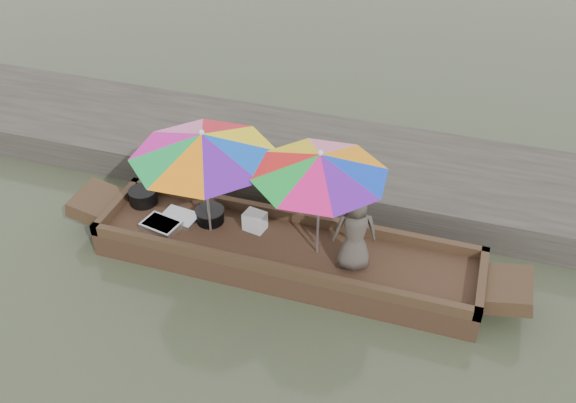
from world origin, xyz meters
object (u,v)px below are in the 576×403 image
(boat_hull, at_px, (286,255))
(vendor, at_px, (355,231))
(tray_scallop, at_px, (180,217))
(umbrella_bow, at_px, (206,183))
(tray_crayfish, at_px, (161,225))
(charcoal_grill, at_px, (210,216))
(supply_bag, at_px, (255,221))
(cooking_pot, at_px, (143,196))
(umbrella_stern, at_px, (319,204))

(boat_hull, relative_size, vendor, 4.56)
(tray_scallop, relative_size, umbrella_bow, 0.27)
(tray_crayfish, height_order, charcoal_grill, charcoal_grill)
(boat_hull, bearing_deg, supply_bag, 157.77)
(cooking_pot, distance_m, supply_bag, 1.72)
(charcoal_grill, height_order, umbrella_bow, umbrella_bow)
(boat_hull, relative_size, charcoal_grill, 13.49)
(tray_scallop, height_order, umbrella_stern, umbrella_stern)
(cooking_pot, xyz_separation_m, vendor, (3.14, -0.38, 0.45))
(umbrella_stern, bearing_deg, supply_bag, 167.54)
(cooking_pot, relative_size, umbrella_stern, 0.24)
(vendor, height_order, umbrella_stern, umbrella_stern)
(tray_scallop, height_order, supply_bag, supply_bag)
(umbrella_bow, bearing_deg, umbrella_stern, 0.00)
(cooking_pot, bearing_deg, umbrella_bow, -13.44)
(umbrella_bow, bearing_deg, cooking_pot, 166.56)
(supply_bag, xyz_separation_m, vendor, (1.42, -0.31, 0.43))
(umbrella_stern, bearing_deg, charcoal_grill, 173.74)
(boat_hull, xyz_separation_m, charcoal_grill, (-1.14, 0.17, 0.26))
(tray_crayfish, bearing_deg, charcoal_grill, 31.04)
(tray_scallop, distance_m, supply_bag, 1.07)
(umbrella_bow, relative_size, umbrella_stern, 1.11)
(cooking_pot, distance_m, umbrella_stern, 2.74)
(tray_scallop, height_order, vendor, vendor)
(charcoal_grill, height_order, supply_bag, supply_bag)
(cooking_pot, xyz_separation_m, charcoal_grill, (1.08, -0.10, -0.02))
(cooking_pot, height_order, charcoal_grill, cooking_pot)
(vendor, height_order, umbrella_bow, umbrella_bow)
(tray_crayfish, height_order, umbrella_bow, umbrella_bow)
(tray_crayfish, distance_m, supply_bag, 1.28)
(boat_hull, distance_m, supply_bag, 0.62)
(cooking_pot, distance_m, tray_crayfish, 0.67)
(supply_bag, bearing_deg, umbrella_stern, -12.46)
(supply_bag, bearing_deg, vendor, -12.21)
(cooking_pot, height_order, vendor, vendor)
(tray_crayfish, distance_m, tray_scallop, 0.30)
(cooking_pot, bearing_deg, umbrella_stern, -5.93)
(tray_scallop, relative_size, vendor, 0.45)
(boat_hull, xyz_separation_m, vendor, (0.92, -0.10, 0.73))
(boat_hull, height_order, tray_crayfish, tray_crayfish)
(charcoal_grill, xyz_separation_m, vendor, (2.06, -0.27, 0.47))
(supply_bag, distance_m, umbrella_bow, 0.88)
(tray_scallop, relative_size, charcoal_grill, 1.33)
(cooking_pot, relative_size, tray_scallop, 0.80)
(tray_crayfish, relative_size, vendor, 0.45)
(charcoal_grill, bearing_deg, umbrella_bow, -66.52)
(supply_bag, bearing_deg, boat_hull, -22.23)
(umbrella_stern, bearing_deg, boat_hull, 180.00)
(boat_hull, bearing_deg, charcoal_grill, 171.44)
(cooking_pot, relative_size, tray_crayfish, 0.80)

